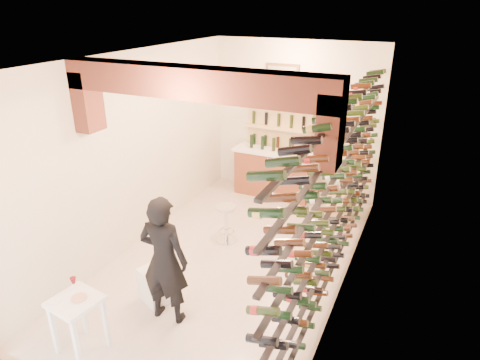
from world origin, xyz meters
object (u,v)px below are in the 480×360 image
(back_counter, at_px, (274,171))
(crate_lower, at_px, (337,210))
(wine_rack, at_px, (334,190))
(white_stool, at_px, (157,284))
(chrome_barstool, at_px, (226,221))
(person, at_px, (164,260))
(tasting_table, at_px, (77,309))

(back_counter, relative_size, crate_lower, 3.44)
(wine_rack, relative_size, back_counter, 3.35)
(white_stool, distance_m, chrome_barstool, 1.81)
(person, relative_size, chrome_barstool, 2.59)
(wine_rack, height_order, white_stool, wine_rack)
(person, relative_size, crate_lower, 3.56)
(tasting_table, bearing_deg, wine_rack, 54.61)
(person, bearing_deg, back_counter, -93.59)
(wine_rack, height_order, chrome_barstool, wine_rack)
(wine_rack, bearing_deg, chrome_barstool, 165.29)
(chrome_barstool, xyz_separation_m, crate_lower, (1.54, 1.71, -0.25))
(tasting_table, bearing_deg, person, 64.70)
(back_counter, bearing_deg, tasting_table, -95.61)
(back_counter, distance_m, white_stool, 3.97)
(wine_rack, bearing_deg, crate_lower, 98.89)
(back_counter, distance_m, tasting_table, 5.13)
(tasting_table, height_order, white_stool, tasting_table)
(back_counter, relative_size, white_stool, 3.45)
(wine_rack, relative_size, chrome_barstool, 8.38)
(back_counter, xyz_separation_m, person, (0.10, -4.19, 0.35))
(wine_rack, relative_size, white_stool, 11.56)
(tasting_table, height_order, crate_lower, tasting_table)
(white_stool, xyz_separation_m, person, (0.34, -0.24, 0.63))
(back_counter, relative_size, person, 0.96)
(tasting_table, xyz_separation_m, white_stool, (0.27, 1.16, -0.36))
(back_counter, height_order, white_stool, back_counter)
(tasting_table, relative_size, white_stool, 1.82)
(tasting_table, xyz_separation_m, chrome_barstool, (0.45, 2.95, -0.21))
(person, bearing_deg, wine_rack, -143.27)
(chrome_barstool, distance_m, crate_lower, 2.31)
(white_stool, height_order, crate_lower, white_stool)
(back_counter, relative_size, tasting_table, 1.89)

